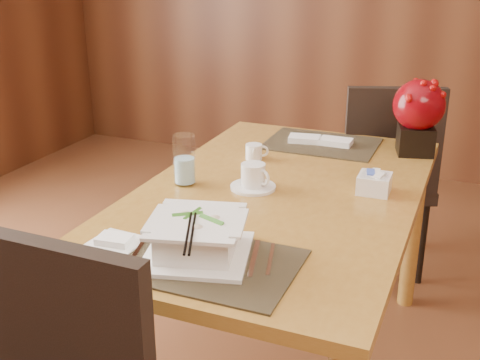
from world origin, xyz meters
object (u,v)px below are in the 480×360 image
at_px(water_glass, 184,160).
at_px(bread_plate, 115,244).
at_px(berry_decor, 418,112).
at_px(soup_setting, 197,239).
at_px(creamer_jug, 254,152).
at_px(dining_table, 278,216).
at_px(coffee_cup, 253,178).
at_px(far_chair, 385,170).
at_px(sugar_caddy, 374,184).

relative_size(water_glass, bread_plate, 1.26).
distance_m(water_glass, berry_decor, 0.94).
xyz_separation_m(soup_setting, creamer_jug, (-0.15, 0.80, -0.02)).
xyz_separation_m(dining_table, coffee_cup, (-0.09, -0.02, 0.13)).
bearing_deg(coffee_cup, dining_table, 11.06).
xyz_separation_m(coffee_cup, berry_decor, (0.46, 0.59, 0.13)).
relative_size(coffee_cup, far_chair, 0.16).
distance_m(bread_plate, far_chair, 1.58).
xyz_separation_m(creamer_jug, far_chair, (0.41, 0.66, -0.24)).
bearing_deg(bread_plate, water_glass, 94.22).
distance_m(sugar_caddy, bread_plate, 0.88).
distance_m(creamer_jug, bread_plate, 0.83).
xyz_separation_m(sugar_caddy, berry_decor, (0.07, 0.47, 0.14)).
bearing_deg(creamer_jug, dining_table, -77.55).
bearing_deg(bread_plate, berry_decor, 60.00).
bearing_deg(soup_setting, far_chair, 65.23).
bearing_deg(water_glass, dining_table, 11.66).
xyz_separation_m(creamer_jug, berry_decor, (0.56, 0.31, 0.14)).
relative_size(coffee_cup, water_glass, 0.88).
bearing_deg(sugar_caddy, berry_decor, 81.44).
xyz_separation_m(coffee_cup, bread_plate, (-0.20, -0.54, -0.03)).
bearing_deg(soup_setting, creamer_jug, 85.99).
bearing_deg(dining_table, bread_plate, -117.00).
height_order(water_glass, berry_decor, berry_decor).
bearing_deg(creamer_jug, soup_setting, -102.57).
height_order(dining_table, creamer_jug, creamer_jug).
relative_size(soup_setting, coffee_cup, 2.11).
height_order(berry_decor, bread_plate, berry_decor).
relative_size(soup_setting, sugar_caddy, 3.14).
height_order(dining_table, bread_plate, bread_plate).
height_order(creamer_jug, berry_decor, berry_decor).
xyz_separation_m(soup_setting, coffee_cup, (-0.04, 0.51, -0.02)).
relative_size(soup_setting, bread_plate, 2.35).
distance_m(soup_setting, creamer_jug, 0.81).
height_order(water_glass, creamer_jug, water_glass).
bearing_deg(sugar_caddy, creamer_jug, 161.27).
bearing_deg(berry_decor, creamer_jug, -151.46).
bearing_deg(sugar_caddy, coffee_cup, -162.75).
distance_m(coffee_cup, creamer_jug, 0.31).
bearing_deg(soup_setting, coffee_cup, 80.03).
bearing_deg(dining_table, berry_decor, 57.28).
relative_size(coffee_cup, berry_decor, 0.52).
relative_size(coffee_cup, creamer_jug, 1.89).
bearing_deg(berry_decor, water_glass, -137.00).
relative_size(creamer_jug, bread_plate, 0.59).
height_order(bread_plate, far_chair, far_chair).
distance_m(creamer_jug, far_chair, 0.81).
height_order(soup_setting, water_glass, water_glass).
xyz_separation_m(dining_table, creamer_jug, (-0.19, 0.27, 0.13)).
bearing_deg(dining_table, far_chair, 76.92).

